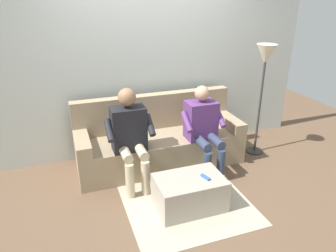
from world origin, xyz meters
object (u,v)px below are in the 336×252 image
object	(u,v)px
coffee_table	(189,193)
remote_blue	(205,177)
person_right_seated	(130,133)
floor_lamp	(265,64)
person_left_seated	(203,125)
couch	(159,142)

from	to	relation	value
coffee_table	remote_blue	distance (m)	0.25
person_right_seated	floor_lamp	xyz separation A→B (m)	(-1.87, -0.18, 0.63)
person_left_seated	floor_lamp	distance (m)	1.17
remote_blue	floor_lamp	xyz separation A→B (m)	(-1.25, -0.91, 0.92)
coffee_table	remote_blue	world-z (taller)	remote_blue
couch	remote_blue	size ratio (longest dim) A/B	17.74
couch	floor_lamp	xyz separation A→B (m)	(-1.40, 0.17, 0.99)
coffee_table	person_left_seated	distance (m)	0.94
remote_blue	person_right_seated	bearing A→B (deg)	-156.10
person_left_seated	remote_blue	world-z (taller)	person_left_seated
person_left_seated	floor_lamp	xyz separation A→B (m)	(-0.94, -0.18, 0.67)
person_right_seated	floor_lamp	bearing A→B (deg)	-174.64
person_left_seated	couch	bearing A→B (deg)	-36.96
floor_lamp	couch	bearing A→B (deg)	-7.07
remote_blue	coffee_table	bearing A→B (deg)	-123.34
couch	coffee_table	xyz separation A→B (m)	(0.00, 1.03, -0.12)
couch	person_right_seated	world-z (taller)	person_right_seated
person_right_seated	person_left_seated	bearing A→B (deg)	179.95
person_left_seated	coffee_table	bearing A→B (deg)	55.74
person_left_seated	remote_blue	xyz separation A→B (m)	(0.31, 0.73, -0.25)
remote_blue	floor_lamp	bearing A→B (deg)	109.58
remote_blue	floor_lamp	distance (m)	1.80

